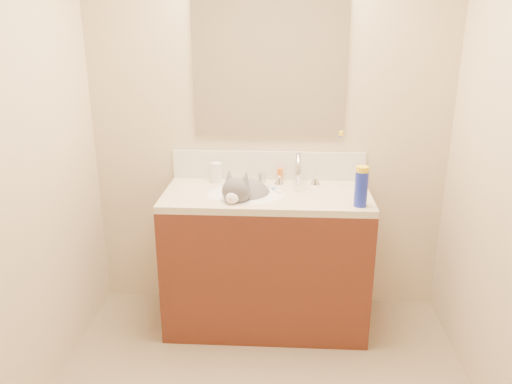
# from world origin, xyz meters

# --- Properties ---
(room_shell) EXTENTS (2.24, 2.54, 2.52)m
(room_shell) POSITION_xyz_m (0.00, 0.00, 1.49)
(room_shell) COLOR #C7B694
(room_shell) RESTS_ON ground
(vanity_cabinet) EXTENTS (1.20, 0.55, 0.82)m
(vanity_cabinet) POSITION_xyz_m (0.00, 0.97, 0.41)
(vanity_cabinet) COLOR #532316
(vanity_cabinet) RESTS_ON ground
(counter_slab) EXTENTS (1.20, 0.55, 0.04)m
(counter_slab) POSITION_xyz_m (0.00, 0.97, 0.84)
(counter_slab) COLOR beige
(counter_slab) RESTS_ON vanity_cabinet
(basin) EXTENTS (0.45, 0.36, 0.14)m
(basin) POSITION_xyz_m (-0.12, 0.94, 0.79)
(basin) COLOR white
(basin) RESTS_ON vanity_cabinet
(faucet) EXTENTS (0.28, 0.20, 0.21)m
(faucet) POSITION_xyz_m (0.18, 1.11, 0.95)
(faucet) COLOR silver
(faucet) RESTS_ON counter_slab
(cat) EXTENTS (0.38, 0.46, 0.33)m
(cat) POSITION_xyz_m (-0.13, 0.96, 0.84)
(cat) COLOR #504E50
(cat) RESTS_ON basin
(backsplash) EXTENTS (1.20, 0.02, 0.18)m
(backsplash) POSITION_xyz_m (0.00, 1.24, 0.95)
(backsplash) COLOR silver
(backsplash) RESTS_ON counter_slab
(mirror) EXTENTS (0.90, 0.02, 0.80)m
(mirror) POSITION_xyz_m (0.00, 1.24, 1.54)
(mirror) COLOR white
(mirror) RESTS_ON room_shell
(pill_bottle) EXTENTS (0.08, 0.08, 0.12)m
(pill_bottle) POSITION_xyz_m (-0.32, 1.17, 0.92)
(pill_bottle) COLOR white
(pill_bottle) RESTS_ON counter_slab
(pill_label) EXTENTS (0.08, 0.08, 0.04)m
(pill_label) POSITION_xyz_m (-0.32, 1.17, 0.91)
(pill_label) COLOR orange
(pill_label) RESTS_ON pill_bottle
(silver_jar) EXTENTS (0.06, 0.06, 0.06)m
(silver_jar) POSITION_xyz_m (-0.04, 1.17, 0.89)
(silver_jar) COLOR #B7B7BC
(silver_jar) RESTS_ON counter_slab
(amber_bottle) EXTENTS (0.04, 0.04, 0.09)m
(amber_bottle) POSITION_xyz_m (0.07, 1.18, 0.91)
(amber_bottle) COLOR orange
(amber_bottle) RESTS_ON counter_slab
(toothbrush) EXTENTS (0.08, 0.12, 0.01)m
(toothbrush) POSITION_xyz_m (0.04, 1.02, 0.86)
(toothbrush) COLOR white
(toothbrush) RESTS_ON counter_slab
(toothbrush_head) EXTENTS (0.03, 0.03, 0.02)m
(toothbrush_head) POSITION_xyz_m (0.04, 1.02, 0.87)
(toothbrush_head) COLOR #6CA3E6
(toothbrush_head) RESTS_ON counter_slab
(spray_can) EXTENTS (0.08, 0.08, 0.19)m
(spray_can) POSITION_xyz_m (0.51, 0.78, 0.96)
(spray_can) COLOR #1928B0
(spray_can) RESTS_ON counter_slab
(spray_cap) EXTENTS (0.08, 0.08, 0.04)m
(spray_cap) POSITION_xyz_m (0.51, 0.78, 1.06)
(spray_cap) COLOR yellow
(spray_cap) RESTS_ON spray_can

